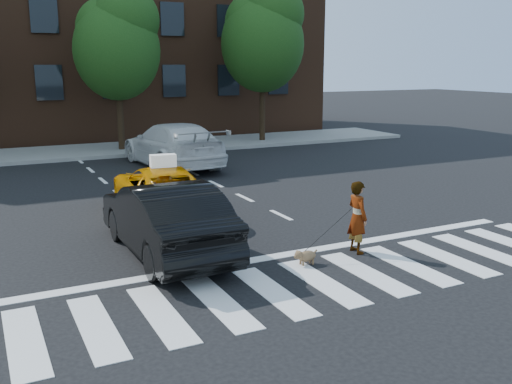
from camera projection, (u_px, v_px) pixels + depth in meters
ground at (322, 282)px, 10.27m from camera, size 120.00×120.00×0.00m
crosswalk at (322, 282)px, 10.27m from camera, size 13.00×2.40×0.01m
stop_line at (279, 256)px, 11.66m from camera, size 12.00×0.30×0.01m
sidewalk_far at (108, 150)px, 25.53m from camera, size 30.00×4.00×0.15m
building at (72, 23)px, 30.77m from camera, size 26.00×10.00×12.00m
tree_mid at (117, 40)px, 24.27m from camera, size 3.69×3.69×7.10m
tree_right at (263, 33)px, 27.23m from camera, size 4.00×4.00×7.70m
taxi at (162, 189)px, 14.92m from camera, size 2.56×4.74×1.26m
black_sedan at (166, 218)px, 11.68m from camera, size 1.66×4.62×1.52m
white_suv at (173, 145)px, 21.66m from camera, size 2.77×5.94×1.68m
woman at (357, 217)px, 11.74m from camera, size 0.38×0.56×1.52m
dog at (305, 256)px, 11.12m from camera, size 0.55×0.22×0.31m
taxi_sign at (163, 161)px, 14.57m from camera, size 0.68×0.35×0.32m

